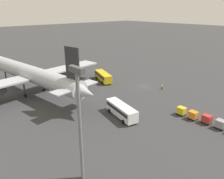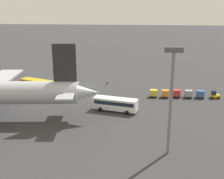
{
  "view_description": "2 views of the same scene",
  "coord_description": "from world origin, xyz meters",
  "px_view_note": "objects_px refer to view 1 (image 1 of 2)",
  "views": [
    {
      "loc": [
        -43.58,
        54.47,
        24.57
      ],
      "look_at": [
        -1.43,
        16.12,
        3.34
      ],
      "focal_mm": 35.0,
      "sensor_mm": 36.0,
      "label": 1
    },
    {
      "loc": [
        -15.92,
        82.27,
        23.45
      ],
      "look_at": [
        -8.88,
        15.82,
        3.64
      ],
      "focal_mm": 45.0,
      "sensor_mm": 36.0,
      "label": 2
    }
  ],
  "objects_px": {
    "airplane": "(30,74)",
    "worker_person": "(162,87)",
    "cargo_cart_red": "(207,119)",
    "cargo_cart_grey": "(221,124)",
    "cargo_cart_yellow": "(181,111)",
    "shuttle_bus_near": "(103,76)",
    "shuttle_bus_far": "(121,110)",
    "cargo_cart_orange": "(193,115)"
  },
  "relations": [
    {
      "from": "shuttle_bus_near",
      "to": "worker_person",
      "type": "distance_m",
      "value": 21.19
    },
    {
      "from": "worker_person",
      "to": "cargo_cart_red",
      "type": "bearing_deg",
      "value": 151.02
    },
    {
      "from": "shuttle_bus_near",
      "to": "cargo_cart_yellow",
      "type": "relative_size",
      "value": 5.27
    },
    {
      "from": "worker_person",
      "to": "cargo_cart_orange",
      "type": "height_order",
      "value": "cargo_cart_orange"
    },
    {
      "from": "shuttle_bus_far",
      "to": "cargo_cart_grey",
      "type": "xyz_separation_m",
      "value": [
        -18.47,
        -11.92,
        -0.68
      ]
    },
    {
      "from": "cargo_cart_red",
      "to": "cargo_cart_yellow",
      "type": "xyz_separation_m",
      "value": [
        6.15,
        0.46,
        0.0
      ]
    },
    {
      "from": "cargo_cart_red",
      "to": "cargo_cart_grey",
      "type": "bearing_deg",
      "value": 178.74
    },
    {
      "from": "worker_person",
      "to": "cargo_cart_yellow",
      "type": "relative_size",
      "value": 0.84
    },
    {
      "from": "shuttle_bus_far",
      "to": "cargo_cart_yellow",
      "type": "bearing_deg",
      "value": -116.13
    },
    {
      "from": "worker_person",
      "to": "cargo_cart_yellow",
      "type": "height_order",
      "value": "cargo_cart_yellow"
    },
    {
      "from": "airplane",
      "to": "shuttle_bus_far",
      "type": "relative_size",
      "value": 5.23
    },
    {
      "from": "cargo_cart_grey",
      "to": "cargo_cart_yellow",
      "type": "distance_m",
      "value": 9.23
    },
    {
      "from": "worker_person",
      "to": "cargo_cart_grey",
      "type": "bearing_deg",
      "value": 154.21
    },
    {
      "from": "cargo_cart_orange",
      "to": "cargo_cart_yellow",
      "type": "height_order",
      "value": "same"
    },
    {
      "from": "shuttle_bus_far",
      "to": "cargo_cart_yellow",
      "type": "distance_m",
      "value": 14.79
    },
    {
      "from": "worker_person",
      "to": "cargo_cart_red",
      "type": "relative_size",
      "value": 0.84
    },
    {
      "from": "cargo_cart_yellow",
      "to": "airplane",
      "type": "bearing_deg",
      "value": 27.81
    },
    {
      "from": "airplane",
      "to": "cargo_cart_red",
      "type": "xyz_separation_m",
      "value": [
        -45.47,
        -21.2,
        -4.96
      ]
    },
    {
      "from": "shuttle_bus_near",
      "to": "shuttle_bus_far",
      "type": "xyz_separation_m",
      "value": [
        -24.11,
        14.66,
        0.02
      ]
    },
    {
      "from": "shuttle_bus_far",
      "to": "airplane",
      "type": "bearing_deg",
      "value": 29.64
    },
    {
      "from": "worker_person",
      "to": "cargo_cart_red",
      "type": "height_order",
      "value": "cargo_cart_red"
    },
    {
      "from": "shuttle_bus_far",
      "to": "cargo_cart_yellow",
      "type": "xyz_separation_m",
      "value": [
        -9.24,
        -11.52,
        -0.68
      ]
    },
    {
      "from": "shuttle_bus_far",
      "to": "cargo_cart_yellow",
      "type": "height_order",
      "value": "shuttle_bus_far"
    },
    {
      "from": "cargo_cart_grey",
      "to": "cargo_cart_orange",
      "type": "height_order",
      "value": "same"
    },
    {
      "from": "cargo_cart_yellow",
      "to": "cargo_cart_grey",
      "type": "bearing_deg",
      "value": -177.56
    },
    {
      "from": "cargo_cart_yellow",
      "to": "cargo_cart_red",
      "type": "bearing_deg",
      "value": -175.72
    },
    {
      "from": "airplane",
      "to": "shuttle_bus_near",
      "type": "relative_size",
      "value": 5.13
    },
    {
      "from": "shuttle_bus_far",
      "to": "cargo_cart_grey",
      "type": "relative_size",
      "value": 5.17
    },
    {
      "from": "airplane",
      "to": "shuttle_bus_far",
      "type": "xyz_separation_m",
      "value": [
        -30.08,
        -9.22,
        -4.28
      ]
    },
    {
      "from": "airplane",
      "to": "shuttle_bus_far",
      "type": "distance_m",
      "value": 31.75
    },
    {
      "from": "cargo_cart_red",
      "to": "cargo_cart_yellow",
      "type": "bearing_deg",
      "value": 4.28
    },
    {
      "from": "shuttle_bus_far",
      "to": "worker_person",
      "type": "relative_size",
      "value": 6.13
    },
    {
      "from": "airplane",
      "to": "shuttle_bus_near",
      "type": "distance_m",
      "value": 24.99
    },
    {
      "from": "shuttle_bus_far",
      "to": "cargo_cart_red",
      "type": "height_order",
      "value": "shuttle_bus_far"
    },
    {
      "from": "cargo_cart_orange",
      "to": "airplane",
      "type": "bearing_deg",
      "value": 26.0
    },
    {
      "from": "shuttle_bus_near",
      "to": "shuttle_bus_far",
      "type": "height_order",
      "value": "shuttle_bus_far"
    },
    {
      "from": "shuttle_bus_near",
      "to": "shuttle_bus_far",
      "type": "relative_size",
      "value": 1.02
    },
    {
      "from": "shuttle_bus_far",
      "to": "cargo_cart_grey",
      "type": "height_order",
      "value": "shuttle_bus_far"
    },
    {
      "from": "worker_person",
      "to": "cargo_cart_yellow",
      "type": "xyz_separation_m",
      "value": [
        -13.95,
        11.59,
        0.32
      ]
    },
    {
      "from": "airplane",
      "to": "worker_person",
      "type": "relative_size",
      "value": 32.01
    },
    {
      "from": "cargo_cart_red",
      "to": "cargo_cart_orange",
      "type": "bearing_deg",
      "value": 9.73
    },
    {
      "from": "shuttle_bus_far",
      "to": "cargo_cart_red",
      "type": "distance_m",
      "value": 19.52
    }
  ]
}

